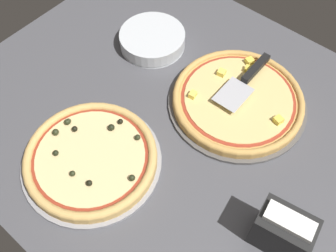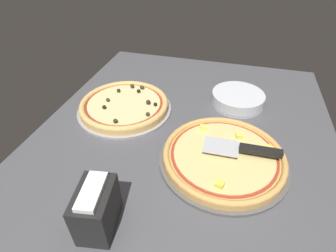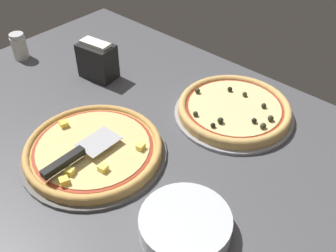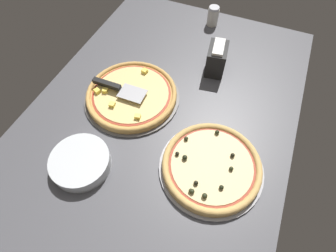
# 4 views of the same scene
# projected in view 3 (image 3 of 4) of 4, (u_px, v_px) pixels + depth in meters

# --- Properties ---
(ground_plane) EXTENTS (1.48, 1.05, 0.04)m
(ground_plane) POSITION_uv_depth(u_px,v_px,m) (133.00, 134.00, 1.19)
(ground_plane) COLOR #4C4C51
(pizza_pan_front) EXTENTS (0.40, 0.40, 0.01)m
(pizza_pan_front) POSITION_uv_depth(u_px,v_px,m) (94.00, 154.00, 1.09)
(pizza_pan_front) COLOR #565451
(pizza_pan_front) RESTS_ON ground_plane
(pizza_front) EXTENTS (0.38, 0.38, 0.04)m
(pizza_front) POSITION_uv_depth(u_px,v_px,m) (93.00, 149.00, 1.07)
(pizza_front) COLOR tan
(pizza_front) RESTS_ON pizza_pan_front
(pizza_pan_back) EXTENTS (0.37, 0.37, 0.01)m
(pizza_pan_back) POSITION_uv_depth(u_px,v_px,m) (233.00, 114.00, 1.22)
(pizza_pan_back) COLOR #939399
(pizza_pan_back) RESTS_ON ground_plane
(pizza_back) EXTENTS (0.35, 0.35, 0.04)m
(pizza_back) POSITION_uv_depth(u_px,v_px,m) (234.00, 108.00, 1.21)
(pizza_back) COLOR #DBAD60
(pizza_back) RESTS_ON pizza_pan_back
(serving_spatula) EXTENTS (0.08, 0.23, 0.02)m
(serving_spatula) POSITION_uv_depth(u_px,v_px,m) (73.00, 157.00, 1.01)
(serving_spatula) COLOR #B7B7BC
(serving_spatula) RESTS_ON pizza_front
(plate_stack) EXTENTS (0.21, 0.21, 0.05)m
(plate_stack) POSITION_uv_depth(u_px,v_px,m) (185.00, 225.00, 0.88)
(plate_stack) COLOR silver
(plate_stack) RESTS_ON ground_plane
(parmesan_shaker) EXTENTS (0.06, 0.06, 0.10)m
(parmesan_shaker) POSITION_uv_depth(u_px,v_px,m) (19.00, 46.00, 1.47)
(parmesan_shaker) COLOR silver
(parmesan_shaker) RESTS_ON ground_plane
(napkin_holder) EXTENTS (0.14, 0.10, 0.14)m
(napkin_holder) POSITION_uv_depth(u_px,v_px,m) (98.00, 60.00, 1.36)
(napkin_holder) COLOR black
(napkin_holder) RESTS_ON ground_plane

